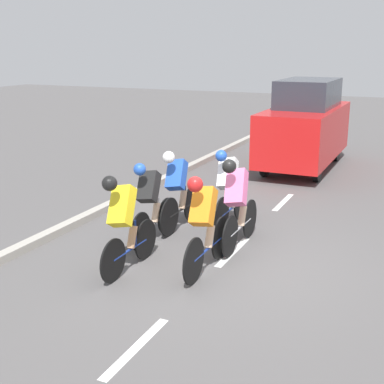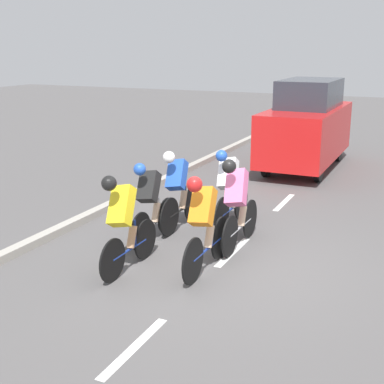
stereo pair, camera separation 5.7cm
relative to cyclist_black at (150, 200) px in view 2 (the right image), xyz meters
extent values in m
plane|color=#565454|center=(-1.46, 0.31, -0.76)|extent=(60.00, 60.00, 0.00)
cube|color=white|center=(-1.46, 3.04, -0.76)|extent=(0.12, 1.40, 0.01)
cube|color=white|center=(-1.46, -0.16, -0.76)|extent=(0.12, 1.40, 0.01)
cube|color=white|center=(-1.46, -3.36, -0.76)|extent=(0.12, 1.40, 0.01)
cube|color=#A8A399|center=(1.74, -0.16, -0.69)|extent=(0.20, 25.47, 0.14)
cylinder|color=black|center=(-0.02, -0.55, -0.43)|extent=(0.03, 0.66, 0.66)
cylinder|color=black|center=(-0.02, 0.40, -0.43)|extent=(0.03, 0.66, 0.66)
cylinder|color=#B7B7BC|center=(-0.02, -0.07, -0.43)|extent=(0.04, 0.95, 0.04)
cylinder|color=#B7B7BC|center=(-0.02, -0.24, -0.22)|extent=(0.04, 0.04, 0.42)
cylinder|color=green|center=(-0.02, -0.12, -0.33)|extent=(0.07, 0.07, 0.16)
cylinder|color=beige|center=(-0.02, -0.15, -0.25)|extent=(0.12, 0.23, 0.36)
cube|color=black|center=(0.01, 0.03, 0.25)|extent=(0.39, 0.46, 0.58)
sphere|color=blue|center=(0.05, 0.25, 0.60)|extent=(0.21, 0.21, 0.21)
cylinder|color=black|center=(-1.48, -0.97, -0.41)|extent=(0.03, 0.69, 0.69)
cylinder|color=black|center=(-1.48, 0.04, -0.41)|extent=(0.03, 0.69, 0.69)
cylinder|color=#B7B7BC|center=(-1.48, -0.47, -0.41)|extent=(0.04, 1.01, 0.04)
cylinder|color=#B7B7BC|center=(-1.48, -0.64, -0.20)|extent=(0.04, 0.04, 0.42)
cylinder|color=#1999D8|center=(-1.48, -0.52, -0.31)|extent=(0.07, 0.07, 0.16)
cylinder|color=beige|center=(-1.48, -0.54, -0.23)|extent=(0.12, 0.23, 0.36)
cube|color=pink|center=(-1.42, -0.37, 0.30)|extent=(0.42, 0.51, 0.65)
sphere|color=black|center=(-1.37, -0.15, 0.70)|extent=(0.23, 0.23, 0.23)
cylinder|color=black|center=(-0.15, -1.41, -0.40)|extent=(0.03, 0.71, 0.71)
cylinder|color=black|center=(-0.15, -0.42, -0.40)|extent=(0.03, 0.71, 0.71)
cylinder|color=black|center=(-0.15, -0.92, -0.40)|extent=(0.04, 0.99, 0.04)
cylinder|color=black|center=(-0.15, -1.09, -0.19)|extent=(0.04, 0.04, 0.42)
cylinder|color=green|center=(-0.15, -0.97, -0.30)|extent=(0.07, 0.07, 0.16)
cylinder|color=#DBAD84|center=(-0.15, -0.99, -0.22)|extent=(0.12, 0.23, 0.36)
cube|color=blue|center=(-0.10, -0.82, 0.28)|extent=(0.41, 0.47, 0.60)
sphere|color=white|center=(-0.06, -0.60, 0.65)|extent=(0.22, 0.22, 0.22)
cylinder|color=black|center=(-0.28, 0.69, -0.43)|extent=(0.03, 0.65, 0.65)
cylinder|color=black|center=(-0.28, 1.64, -0.43)|extent=(0.03, 0.65, 0.65)
cylinder|color=navy|center=(-0.28, 1.16, -0.43)|extent=(0.04, 0.96, 0.04)
cylinder|color=navy|center=(-0.28, 1.00, -0.22)|extent=(0.04, 0.04, 0.42)
cylinder|color=#1999D8|center=(-0.28, 1.11, -0.33)|extent=(0.07, 0.07, 0.16)
cylinder|color=tan|center=(-0.28, 1.09, -0.25)|extent=(0.12, 0.23, 0.36)
cube|color=yellow|center=(-0.22, 1.26, 0.28)|extent=(0.42, 0.50, 0.65)
sphere|color=black|center=(-0.17, 1.48, 0.67)|extent=(0.22, 0.22, 0.22)
cylinder|color=black|center=(-1.36, 0.18, -0.41)|extent=(0.03, 0.69, 0.69)
cylinder|color=black|center=(-1.36, 1.22, -0.41)|extent=(0.03, 0.69, 0.69)
cylinder|color=navy|center=(-1.36, 0.70, -0.41)|extent=(0.04, 1.04, 0.04)
cylinder|color=navy|center=(-1.36, 0.52, -0.20)|extent=(0.04, 0.04, 0.42)
cylinder|color=yellow|center=(-1.36, 0.65, -0.31)|extent=(0.07, 0.07, 0.16)
cylinder|color=beige|center=(-1.36, 0.62, -0.23)|extent=(0.12, 0.23, 0.36)
cube|color=orange|center=(-1.33, 0.80, 0.29)|extent=(0.39, 0.49, 0.61)
sphere|color=red|center=(-1.30, 1.02, 0.67)|extent=(0.23, 0.23, 0.23)
cylinder|color=black|center=(-0.97, -1.90, -0.41)|extent=(0.03, 0.70, 0.70)
cylinder|color=black|center=(-0.97, -0.87, -0.41)|extent=(0.03, 0.70, 0.70)
cylinder|color=navy|center=(-0.97, -1.38, -0.41)|extent=(0.04, 1.03, 0.04)
cylinder|color=navy|center=(-0.97, -1.56, -0.20)|extent=(0.04, 0.04, 0.42)
cylinder|color=white|center=(-0.97, -1.43, -0.31)|extent=(0.07, 0.07, 0.16)
cylinder|color=beige|center=(-0.97, -1.46, -0.23)|extent=(0.12, 0.23, 0.36)
cube|color=white|center=(-0.92, -1.28, 0.29)|extent=(0.41, 0.48, 0.62)
sphere|color=blue|center=(-0.88, -1.06, 0.66)|extent=(0.21, 0.21, 0.21)
cylinder|color=black|center=(-1.75, -5.52, -0.44)|extent=(0.14, 0.64, 0.64)
cylinder|color=black|center=(-0.39, -5.52, -0.44)|extent=(0.14, 0.64, 0.64)
cylinder|color=black|center=(-1.75, -8.27, -0.44)|extent=(0.14, 0.64, 0.64)
cylinder|color=black|center=(-0.39, -8.27, -0.44)|extent=(0.14, 0.64, 0.64)
cube|color=red|center=(-1.07, -6.90, 0.24)|extent=(1.70, 4.43, 1.36)
cube|color=#2D333D|center=(-1.07, -7.12, 1.29)|extent=(1.39, 2.44, 0.75)
camera|label=1|loc=(-4.26, 7.69, 2.57)|focal=50.00mm
camera|label=2|loc=(-4.32, 7.66, 2.57)|focal=50.00mm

